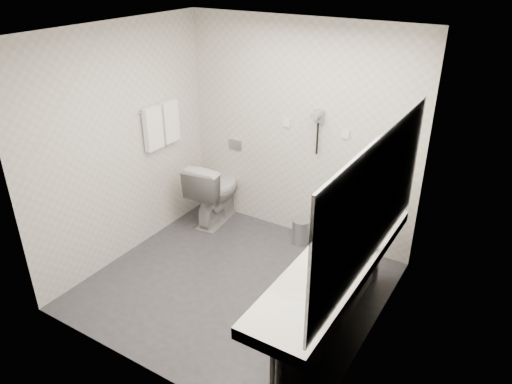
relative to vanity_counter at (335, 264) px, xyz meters
The scene contains 31 objects.
floor 1.39m from the vanity_counter, 169.92° to the left, with size 2.80×2.80×0.00m, color #2F2E33.
ceiling 2.05m from the vanity_counter, 169.92° to the left, with size 2.80×2.80×0.00m, color silver.
wall_back 1.93m from the vanity_counter, 126.87° to the left, with size 2.80×2.80×0.00m, color beige.
wall_front 1.64m from the vanity_counter, 135.64° to the right, with size 2.80×2.80×0.00m, color beige.
wall_left 2.57m from the vanity_counter, behind, with size 2.60×2.60×0.00m, color beige.
wall_right 0.56m from the vanity_counter, 36.03° to the left, with size 2.60×2.60×0.00m, color beige.
vanity_counter is the anchor object (origin of this frame).
vanity_panel 0.43m from the vanity_counter, ahead, with size 0.03×2.15×0.75m, color gray.
vanity_post_far 1.12m from the vanity_counter, 86.97° to the left, with size 0.06×0.06×0.75m, color silver.
mirror 0.70m from the vanity_counter, ahead, with size 0.02×2.20×1.05m, color #B2BCC6.
basin_near 0.65m from the vanity_counter, 90.00° to the right, with size 0.40×0.31×0.05m, color silver.
basin_far 0.65m from the vanity_counter, 90.00° to the left, with size 0.40×0.31×0.05m, color silver.
faucet_near 0.69m from the vanity_counter, 73.30° to the right, with size 0.04×0.04×0.15m, color silver.
faucet_far 0.69m from the vanity_counter, 73.30° to the left, with size 0.04×0.04×0.15m, color silver.
soap_bottle_a 0.18m from the vanity_counter, 31.34° to the left, with size 0.05×0.05×0.10m, color white.
soap_bottle_b 0.17m from the vanity_counter, 77.07° to the left, with size 0.08×0.08×0.10m, color white.
soap_bottle_c 0.14m from the vanity_counter, 26.56° to the left, with size 0.04×0.04×0.11m, color white.
glass_left 0.29m from the vanity_counter, 55.68° to the left, with size 0.06×0.06×0.11m, color silver.
glass_right 0.39m from the vanity_counter, 53.69° to the left, with size 0.06×0.06×0.12m, color silver.
toilet 2.44m from the vanity_counter, 150.39° to the left, with size 0.46×0.81×0.82m, color silver.
flush_plate 2.48m from the vanity_counter, 143.06° to the left, with size 0.18×0.02×0.12m, color #B2B5BA.
pedal_bin 1.72m from the vanity_counter, 126.16° to the left, with size 0.20×0.20×0.28m, color #B2B5BA.
bin_lid 1.67m from the vanity_counter, 126.16° to the left, with size 0.20×0.20×0.01m, color #B2B5BA.
towel_rail 2.69m from the vanity_counter, 163.14° to the left, with size 0.02×0.02×0.62m, color silver.
towel_near 2.59m from the vanity_counter, 166.10° to the left, with size 0.07×0.24×0.48m, color white.
towel_far 2.67m from the vanity_counter, 160.15° to the left, with size 0.07×0.24×0.48m, color white.
dryer_cradle 1.85m from the vanity_counter, 120.76° to the left, with size 0.10×0.04×0.14m, color gray.
dryer_barrel 1.81m from the vanity_counter, 122.01° to the left, with size 0.08×0.08×0.14m, color gray.
dryer_cord 1.76m from the vanity_counter, 121.02° to the left, with size 0.02×0.02×0.35m, color black.
switch_plate_a 2.04m from the vanity_counter, 130.59° to the left, with size 0.09×0.02×0.09m, color silver.
switch_plate_b 1.69m from the vanity_counter, 111.13° to the left, with size 0.09×0.02×0.09m, color silver.
Camera 1 is at (2.28, -3.30, 3.09)m, focal length 33.95 mm.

